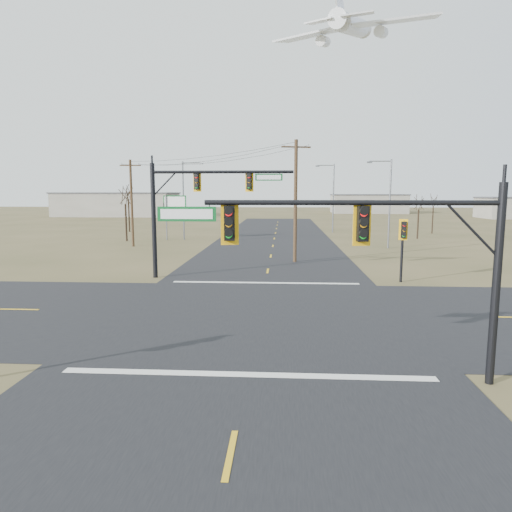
{
  "coord_description": "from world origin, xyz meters",
  "views": [
    {
      "loc": [
        1.15,
        -21.4,
        5.82
      ],
      "look_at": [
        -0.21,
        1.0,
        2.68
      ],
      "focal_mm": 32.0,
      "sensor_mm": 36.0,
      "label": 1
    }
  ],
  "objects_px": {
    "streetlight_b": "(332,194)",
    "bare_tree_d": "(434,200)",
    "mast_arm_near": "(360,238)",
    "highway_sign": "(175,208)",
    "bare_tree_c": "(419,202)",
    "mast_arm_far": "(195,196)",
    "pedestal_signal_ne": "(403,236)",
    "utility_pole_far": "(132,202)",
    "streetlight_a": "(388,199)",
    "streetlight_c": "(185,195)",
    "bare_tree_b": "(128,192)",
    "utility_pole_near": "(296,200)",
    "bare_tree_a": "(125,195)"
  },
  "relations": [
    {
      "from": "mast_arm_near",
      "to": "streetlight_c",
      "type": "relative_size",
      "value": 1.06
    },
    {
      "from": "bare_tree_b",
      "to": "utility_pole_far",
      "type": "bearing_deg",
      "value": -69.99
    },
    {
      "from": "mast_arm_far",
      "to": "bare_tree_c",
      "type": "xyz_separation_m",
      "value": [
        22.88,
        28.07,
        -0.95
      ]
    },
    {
      "from": "utility_pole_near",
      "to": "bare_tree_a",
      "type": "distance_m",
      "value": 25.22
    },
    {
      "from": "mast_arm_far",
      "to": "pedestal_signal_ne",
      "type": "height_order",
      "value": "mast_arm_far"
    },
    {
      "from": "streetlight_a",
      "to": "streetlight_b",
      "type": "height_order",
      "value": "streetlight_b"
    },
    {
      "from": "mast_arm_near",
      "to": "streetlight_b",
      "type": "height_order",
      "value": "streetlight_b"
    },
    {
      "from": "mast_arm_near",
      "to": "bare_tree_d",
      "type": "xyz_separation_m",
      "value": [
        18.86,
        52.43,
        0.28
      ]
    },
    {
      "from": "streetlight_b",
      "to": "bare_tree_c",
      "type": "height_order",
      "value": "streetlight_b"
    },
    {
      "from": "bare_tree_a",
      "to": "highway_sign",
      "type": "bearing_deg",
      "value": 15.67
    },
    {
      "from": "mast_arm_near",
      "to": "bare_tree_c",
      "type": "relative_size",
      "value": 1.76
    },
    {
      "from": "utility_pole_near",
      "to": "bare_tree_a",
      "type": "height_order",
      "value": "utility_pole_near"
    },
    {
      "from": "streetlight_c",
      "to": "utility_pole_near",
      "type": "bearing_deg",
      "value": -42.78
    },
    {
      "from": "pedestal_signal_ne",
      "to": "bare_tree_d",
      "type": "bearing_deg",
      "value": 89.1
    },
    {
      "from": "mast_arm_far",
      "to": "bare_tree_b",
      "type": "xyz_separation_m",
      "value": [
        -16.89,
        35.85,
        0.35
      ]
    },
    {
      "from": "highway_sign",
      "to": "streetlight_c",
      "type": "relative_size",
      "value": 0.56
    },
    {
      "from": "mast_arm_far",
      "to": "highway_sign",
      "type": "bearing_deg",
      "value": 118.54
    },
    {
      "from": "mast_arm_near",
      "to": "utility_pole_near",
      "type": "bearing_deg",
      "value": 83.51
    },
    {
      "from": "streetlight_c",
      "to": "bare_tree_c",
      "type": "bearing_deg",
      "value": 14.15
    },
    {
      "from": "pedestal_signal_ne",
      "to": "utility_pole_near",
      "type": "xyz_separation_m",
      "value": [
        -6.72,
        8.37,
        2.16
      ]
    },
    {
      "from": "pedestal_signal_ne",
      "to": "streetlight_b",
      "type": "height_order",
      "value": "streetlight_b"
    },
    {
      "from": "mast_arm_far",
      "to": "bare_tree_d",
      "type": "relative_size",
      "value": 1.62
    },
    {
      "from": "bare_tree_c",
      "to": "bare_tree_d",
      "type": "bearing_deg",
      "value": 61.12
    },
    {
      "from": "utility_pole_far",
      "to": "highway_sign",
      "type": "bearing_deg",
      "value": 66.29
    },
    {
      "from": "highway_sign",
      "to": "streetlight_c",
      "type": "height_order",
      "value": "streetlight_c"
    },
    {
      "from": "mast_arm_far",
      "to": "highway_sign",
      "type": "relative_size",
      "value": 1.76
    },
    {
      "from": "mast_arm_far",
      "to": "highway_sign",
      "type": "distance_m",
      "value": 25.86
    },
    {
      "from": "highway_sign",
      "to": "streetlight_a",
      "type": "xyz_separation_m",
      "value": [
        24.05,
        -6.9,
        1.26
      ]
    },
    {
      "from": "utility_pole_far",
      "to": "bare_tree_d",
      "type": "xyz_separation_m",
      "value": [
        37.44,
        17.87,
        -0.06
      ]
    },
    {
      "from": "bare_tree_d",
      "to": "bare_tree_a",
      "type": "bearing_deg",
      "value": -162.59
    },
    {
      "from": "utility_pole_near",
      "to": "bare_tree_b",
      "type": "height_order",
      "value": "utility_pole_near"
    },
    {
      "from": "streetlight_a",
      "to": "bare_tree_c",
      "type": "xyz_separation_m",
      "value": [
        6.13,
        10.22,
        -0.55
      ]
    },
    {
      "from": "mast_arm_far",
      "to": "utility_pole_near",
      "type": "relative_size",
      "value": 0.95
    },
    {
      "from": "pedestal_signal_ne",
      "to": "bare_tree_c",
      "type": "distance_m",
      "value": 30.3
    },
    {
      "from": "utility_pole_near",
      "to": "bare_tree_b",
      "type": "xyz_separation_m",
      "value": [
        -23.82,
        28.22,
        0.7
      ]
    },
    {
      "from": "highway_sign",
      "to": "pedestal_signal_ne",
      "type": "bearing_deg",
      "value": -43.18
    },
    {
      "from": "mast_arm_near",
      "to": "bare_tree_a",
      "type": "relative_size",
      "value": 1.49
    },
    {
      "from": "utility_pole_far",
      "to": "streetlight_b",
      "type": "distance_m",
      "value": 29.88
    },
    {
      "from": "utility_pole_far",
      "to": "streetlight_c",
      "type": "xyz_separation_m",
      "value": [
        3.73,
        9.5,
        0.63
      ]
    },
    {
      "from": "utility_pole_near",
      "to": "bare_tree_a",
      "type": "relative_size",
      "value": 1.45
    },
    {
      "from": "utility_pole_near",
      "to": "utility_pole_far",
      "type": "relative_size",
      "value": 1.09
    },
    {
      "from": "utility_pole_far",
      "to": "mast_arm_near",
      "type": "bearing_deg",
      "value": -61.73
    },
    {
      "from": "streetlight_c",
      "to": "bare_tree_b",
      "type": "relative_size",
      "value": 1.31
    },
    {
      "from": "highway_sign",
      "to": "bare_tree_d",
      "type": "height_order",
      "value": "bare_tree_d"
    },
    {
      "from": "mast_arm_far",
      "to": "bare_tree_b",
      "type": "bearing_deg",
      "value": 127.32
    },
    {
      "from": "streetlight_b",
      "to": "bare_tree_d",
      "type": "distance_m",
      "value": 14.24
    },
    {
      "from": "streetlight_c",
      "to": "bare_tree_d",
      "type": "relative_size",
      "value": 1.64
    },
    {
      "from": "streetlight_c",
      "to": "bare_tree_a",
      "type": "relative_size",
      "value": 1.4
    },
    {
      "from": "mast_arm_near",
      "to": "highway_sign",
      "type": "height_order",
      "value": "mast_arm_near"
    },
    {
      "from": "mast_arm_far",
      "to": "bare_tree_a",
      "type": "xyz_separation_m",
      "value": [
        -12.91,
        23.18,
        -0.07
      ]
    }
  ]
}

